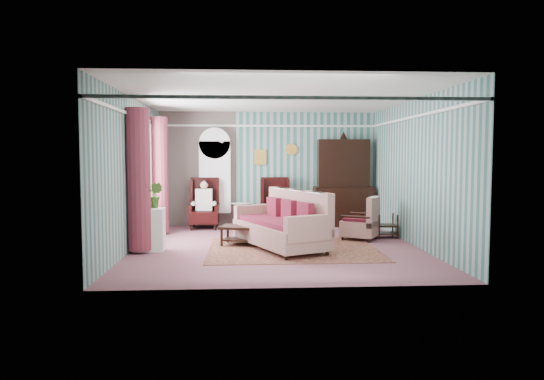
{
  "coord_description": "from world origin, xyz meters",
  "views": [
    {
      "loc": [
        -0.63,
        -9.41,
        1.78
      ],
      "look_at": [
        -0.04,
        0.6,
        1.08
      ],
      "focal_mm": 32.0,
      "sensor_mm": 36.0,
      "label": 1
    }
  ],
  "objects": [
    {
      "name": "room_shell",
      "position": [
        -0.62,
        0.18,
        2.01
      ],
      "size": [
        5.53,
        6.02,
        2.91
      ],
      "color": "#3A6B68",
      "rests_on": "ground"
    },
    {
      "name": "coffee_table",
      "position": [
        -0.6,
        0.15,
        0.2
      ],
      "size": [
        1.08,
        0.76,
        0.39
      ],
      "primitive_type": "cube",
      "rotation": [
        0.0,
        0.0,
        -0.26
      ],
      "color": "black",
      "rests_on": "floor"
    },
    {
      "name": "plant_stand",
      "position": [
        -2.4,
        -0.3,
        0.4
      ],
      "size": [
        0.55,
        0.35,
        0.8
      ],
      "primitive_type": "cube",
      "color": "silver",
      "rests_on": "floor"
    },
    {
      "name": "potted_plant_b",
      "position": [
        -2.3,
        -0.15,
        1.04
      ],
      "size": [
        0.31,
        0.27,
        0.48
      ],
      "primitive_type": "imported",
      "rotation": [
        0.0,
        0.0,
        -0.24
      ],
      "color": "#225319",
      "rests_on": "plant_stand"
    },
    {
      "name": "floral_armchair",
      "position": [
        1.84,
        0.69,
        0.46
      ],
      "size": [
        1.13,
        1.09,
        0.92
      ],
      "primitive_type": "cube",
      "rotation": [
        0.0,
        0.0,
        1.05
      ],
      "color": "#B5AB8C",
      "rests_on": "floor"
    },
    {
      "name": "round_side_table",
      "position": [
        -0.7,
        2.6,
        0.3
      ],
      "size": [
        0.5,
        0.5,
        0.6
      ],
      "primitive_type": "cylinder",
      "color": "black",
      "rests_on": "floor"
    },
    {
      "name": "wingback_right",
      "position": [
        0.15,
        2.45,
        0.62
      ],
      "size": [
        0.76,
        0.8,
        1.25
      ],
      "primitive_type": "cube",
      "color": "black",
      "rests_on": "floor"
    },
    {
      "name": "seated_woman",
      "position": [
        -1.6,
        2.45,
        0.59
      ],
      "size": [
        0.44,
        0.4,
        1.18
      ],
      "primitive_type": null,
      "color": "silver",
      "rests_on": "floor"
    },
    {
      "name": "sofa",
      "position": [
        0.06,
        -0.21,
        0.51
      ],
      "size": [
        1.87,
        2.49,
        1.02
      ],
      "primitive_type": "cube",
      "rotation": [
        0.0,
        0.0,
        2.0
      ],
      "color": "beige",
      "rests_on": "floor"
    },
    {
      "name": "dresser_hutch",
      "position": [
        1.9,
        2.72,
        1.18
      ],
      "size": [
        1.5,
        0.56,
        2.36
      ],
      "primitive_type": "cube",
      "color": "black",
      "rests_on": "floor"
    },
    {
      "name": "potted_plant_c",
      "position": [
        -2.45,
        -0.21,
        0.98
      ],
      "size": [
        0.22,
        0.22,
        0.37
      ],
      "primitive_type": "imported",
      "rotation": [
        0.0,
        0.0,
        -0.08
      ],
      "color": "#214C17",
      "rests_on": "plant_stand"
    },
    {
      "name": "rug",
      "position": [
        0.3,
        -0.3,
        0.01
      ],
      "size": [
        3.2,
        2.6,
        0.01
      ],
      "primitive_type": "cube",
      "color": "#54221C",
      "rests_on": "floor"
    },
    {
      "name": "wingback_left",
      "position": [
        -1.6,
        2.45,
        0.62
      ],
      "size": [
        0.76,
        0.8,
        1.25
      ],
      "primitive_type": "cube",
      "color": "black",
      "rests_on": "floor"
    },
    {
      "name": "potted_plant_a",
      "position": [
        -2.47,
        -0.41,
        1.03
      ],
      "size": [
        0.51,
        0.48,
        0.46
      ],
      "primitive_type": "imported",
      "rotation": [
        0.0,
        0.0,
        -0.39
      ],
      "color": "#164818",
      "rests_on": "plant_stand"
    },
    {
      "name": "nest_table",
      "position": [
        2.47,
        0.9,
        0.27
      ],
      "size": [
        0.45,
        0.38,
        0.54
      ],
      "primitive_type": "cube",
      "color": "black",
      "rests_on": "floor"
    },
    {
      "name": "floor",
      "position": [
        0.0,
        0.0,
        0.0
      ],
      "size": [
        6.0,
        6.0,
        0.0
      ],
      "primitive_type": "plane",
      "color": "#8A505E",
      "rests_on": "ground"
    },
    {
      "name": "bookcase",
      "position": [
        -1.35,
        2.84,
        1.12
      ],
      "size": [
        0.8,
        0.28,
        2.24
      ],
      "primitive_type": "cube",
      "color": "white",
      "rests_on": "floor"
    }
  ]
}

